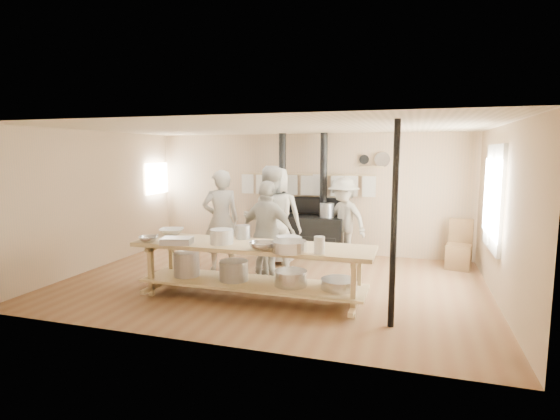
{
  "coord_description": "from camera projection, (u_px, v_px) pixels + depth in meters",
  "views": [
    {
      "loc": [
        2.27,
        -6.85,
        2.2
      ],
      "look_at": [
        0.1,
        0.2,
        1.22
      ],
      "focal_mm": 28.0,
      "sensor_mm": 36.0,
      "label": 1
    }
  ],
  "objects": [
    {
      "name": "bowl_steel_b",
      "position": [
        262.0,
        246.0,
        6.07
      ],
      "size": [
        0.46,
        0.46,
        0.11
      ],
      "primitive_type": "imported",
      "rotation": [
        0.0,
        0.0,
        3.49
      ],
      "color": "silver",
      "rests_on": "prep_table"
    },
    {
      "name": "cook_right",
      "position": [
        268.0,
        233.0,
        7.19
      ],
      "size": [
        1.09,
        0.62,
        1.74
      ],
      "primitive_type": "imported",
      "rotation": [
        0.0,
        0.0,
        2.94
      ],
      "color": "beige",
      "rests_on": "ground"
    },
    {
      "name": "bowl_steel_a",
      "position": [
        149.0,
        239.0,
        6.61
      ],
      "size": [
        0.36,
        0.36,
        0.09
      ],
      "primitive_type": "imported",
      "rotation": [
        0.0,
        0.0,
        0.36
      ],
      "color": "silver",
      "rests_on": "prep_table"
    },
    {
      "name": "window_right",
      "position": [
        494.0,
        198.0,
        6.8
      ],
      "size": [
        0.09,
        1.5,
        1.65
      ],
      "color": "beige",
      "rests_on": "ground"
    },
    {
      "name": "deep_bowl_enamel",
      "position": [
        222.0,
        237.0,
        6.48
      ],
      "size": [
        0.36,
        0.36,
        0.22
      ],
      "primitive_type": "cylinder",
      "rotation": [
        0.0,
        0.0,
        -0.03
      ],
      "color": "white",
      "rests_on": "prep_table"
    },
    {
      "name": "bowl_white_b",
      "position": [
        289.0,
        239.0,
        6.58
      ],
      "size": [
        0.51,
        0.51,
        0.09
      ],
      "primitive_type": "imported",
      "rotation": [
        0.0,
        0.0,
        2.28
      ],
      "color": "white",
      "rests_on": "prep_table"
    },
    {
      "name": "cook_far_left",
      "position": [
        221.0,
        220.0,
        8.13
      ],
      "size": [
        0.82,
        0.75,
        1.88
      ],
      "primitive_type": "imported",
      "rotation": [
        0.0,
        0.0,
        3.73
      ],
      "color": "beige",
      "rests_on": "ground"
    },
    {
      "name": "pitcher",
      "position": [
        319.0,
        245.0,
        5.85
      ],
      "size": [
        0.19,
        0.19,
        0.23
      ],
      "primitive_type": "cylinder",
      "rotation": [
        0.0,
        0.0,
        0.35
      ],
      "color": "white",
      "rests_on": "prep_table"
    },
    {
      "name": "bowl_white_a",
      "position": [
        172.0,
        231.0,
        7.23
      ],
      "size": [
        0.5,
        0.5,
        0.1
      ],
      "primitive_type": "imported",
      "rotation": [
        0.0,
        0.0,
        0.36
      ],
      "color": "white",
      "rests_on": "prep_table"
    },
    {
      "name": "ground",
      "position": [
        271.0,
        282.0,
        7.44
      ],
      "size": [
        7.0,
        7.0,
        0.0
      ],
      "primitive_type": "plane",
      "color": "brown",
      "rests_on": "ground"
    },
    {
      "name": "roasting_pan",
      "position": [
        177.0,
        241.0,
        6.46
      ],
      "size": [
        0.5,
        0.39,
        0.1
      ],
      "primitive_type": "cube",
      "rotation": [
        0.0,
        0.0,
        0.24
      ],
      "color": "#B2B2B7",
      "rests_on": "prep_table"
    },
    {
      "name": "left_opening",
      "position": [
        157.0,
        178.0,
        10.13
      ],
      "size": [
        0.0,
        0.9,
        0.9
      ],
      "color": "white",
      "rests_on": "ground"
    },
    {
      "name": "cook_left",
      "position": [
        269.0,
        220.0,
        7.92
      ],
      "size": [
        1.15,
        1.02,
        1.96
      ],
      "primitive_type": "imported",
      "rotation": [
        0.0,
        0.0,
        3.48
      ],
      "color": "beige",
      "rests_on": "ground"
    },
    {
      "name": "back_wall_shelf",
      "position": [
        375.0,
        162.0,
        9.05
      ],
      "size": [
        0.63,
        0.14,
        0.32
      ],
      "color": "tan",
      "rests_on": "ground"
    },
    {
      "name": "support_post",
      "position": [
        394.0,
        226.0,
        5.39
      ],
      "size": [
        0.08,
        0.08,
        2.6
      ],
      "primitive_type": "cylinder",
      "color": "black",
      "rests_on": "ground"
    },
    {
      "name": "room_shell",
      "position": [
        271.0,
        187.0,
        7.22
      ],
      "size": [
        7.0,
        7.0,
        7.0
      ],
      "color": "tan",
      "rests_on": "ground"
    },
    {
      "name": "towel_rail",
      "position": [
        305.0,
        182.0,
        9.51
      ],
      "size": [
        3.0,
        0.04,
        0.47
      ],
      "color": "tan",
      "rests_on": "ground"
    },
    {
      "name": "prep_table",
      "position": [
        252.0,
        266.0,
        6.52
      ],
      "size": [
        3.6,
        0.9,
        0.85
      ],
      "color": "tan",
      "rests_on": "ground"
    },
    {
      "name": "cook_center",
      "position": [
        277.0,
        216.0,
        8.56
      ],
      "size": [
        1.02,
        0.74,
        1.92
      ],
      "primitive_type": "imported",
      "rotation": [
        0.0,
        0.0,
        3.29
      ],
      "color": "beige",
      "rests_on": "ground"
    },
    {
      "name": "chair",
      "position": [
        459.0,
        254.0,
        8.29
      ],
      "size": [
        0.51,
        0.51,
        0.94
      ],
      "rotation": [
        0.0,
        0.0,
        -0.2
      ],
      "color": "brown",
      "rests_on": "ground"
    },
    {
      "name": "bucket_galv",
      "position": [
        243.0,
        232.0,
        6.85
      ],
      "size": [
        0.29,
        0.29,
        0.22
      ],
      "primitive_type": "cylinder",
      "rotation": [
        0.0,
        0.0,
        -0.28
      ],
      "color": "gray",
      "rests_on": "prep_table"
    },
    {
      "name": "cook_by_window",
      "position": [
        343.0,
        219.0,
        8.91
      ],
      "size": [
        1.26,
        1.07,
        1.69
      ],
      "primitive_type": "imported",
      "rotation": [
        0.0,
        0.0,
        -0.49
      ],
      "color": "beige",
      "rests_on": "ground"
    },
    {
      "name": "stove",
      "position": [
        302.0,
        231.0,
        9.38
      ],
      "size": [
        1.9,
        0.75,
        2.6
      ],
      "color": "black",
      "rests_on": "ground"
    },
    {
      "name": "mixing_bowl_large",
      "position": [
        289.0,
        246.0,
        5.95
      ],
      "size": [
        0.56,
        0.56,
        0.15
      ],
      "primitive_type": "cylinder",
      "rotation": [
        0.0,
        0.0,
        0.2
      ],
      "color": "silver",
      "rests_on": "prep_table"
    }
  ]
}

